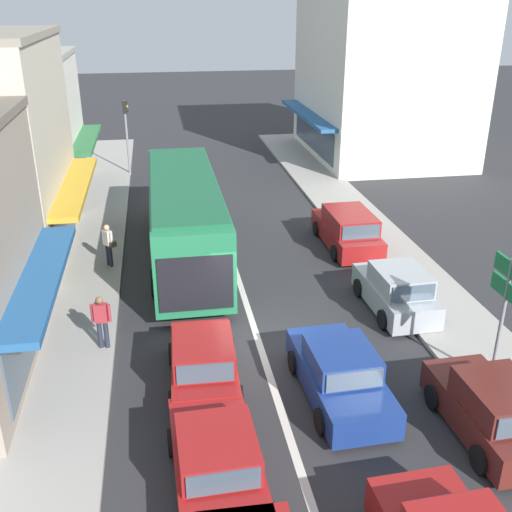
% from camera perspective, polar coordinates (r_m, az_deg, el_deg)
% --- Properties ---
extents(ground_plane, '(140.00, 140.00, 0.00)m').
position_cam_1_polar(ground_plane, '(17.88, 0.31, -8.36)').
color(ground_plane, '#2D2D30').
extents(lane_centre_line, '(0.20, 28.00, 0.01)m').
position_cam_1_polar(lane_centre_line, '(21.34, -1.52, -2.74)').
color(lane_centre_line, silver).
rests_on(lane_centre_line, ground).
extents(sidewalk_left, '(5.20, 44.00, 0.14)m').
position_cam_1_polar(sidewalk_left, '(23.34, -19.02, -1.53)').
color(sidewalk_left, '#A39E96').
rests_on(sidewalk_left, ground).
extents(kerb_right, '(2.80, 44.00, 0.12)m').
position_cam_1_polar(kerb_right, '(24.60, 12.25, 0.53)').
color(kerb_right, '#A39E96').
rests_on(kerb_right, ground).
extents(shopfront_far_end, '(8.24, 7.33, 6.98)m').
position_cam_1_polar(shopfront_far_end, '(32.92, -23.12, 11.26)').
color(shopfront_far_end, silver).
rests_on(shopfront_far_end, ground).
extents(building_right_far, '(9.65, 11.26, 10.07)m').
position_cam_1_polar(building_right_far, '(39.35, 12.03, 16.60)').
color(building_right_far, silver).
rests_on(building_right_far, ground).
extents(city_bus, '(2.77, 10.86, 3.23)m').
position_cam_1_polar(city_bus, '(22.84, -6.80, 4.01)').
color(city_bus, '#237A4C').
rests_on(city_bus, ground).
extents(hatchback_behind_bus_mid, '(1.92, 3.75, 1.54)m').
position_cam_1_polar(hatchback_behind_bus_mid, '(15.79, -5.03, -10.16)').
color(hatchback_behind_bus_mid, maroon).
rests_on(hatchback_behind_bus_mid, ground).
extents(sedan_adjacent_lane_trail, '(2.00, 4.26, 1.47)m').
position_cam_1_polar(sedan_adjacent_lane_trail, '(15.56, 7.97, -11.11)').
color(sedan_adjacent_lane_trail, navy).
rests_on(sedan_adjacent_lane_trail, ground).
extents(sedan_queue_far_back, '(1.98, 4.24, 1.47)m').
position_cam_1_polar(sedan_queue_far_back, '(12.94, -3.70, -19.30)').
color(sedan_queue_far_back, maroon).
rests_on(sedan_queue_far_back, ground).
extents(parked_hatchback_kerb_front, '(1.89, 3.74, 1.54)m').
position_cam_1_polar(parked_hatchback_kerb_front, '(15.20, 21.53, -13.48)').
color(parked_hatchback_kerb_front, '#561E19').
rests_on(parked_hatchback_kerb_front, ground).
extents(parked_hatchback_kerb_second, '(1.88, 3.73, 1.54)m').
position_cam_1_polar(parked_hatchback_kerb_second, '(19.86, 13.22, -3.25)').
color(parked_hatchback_kerb_second, '#9EA3A8').
rests_on(parked_hatchback_kerb_second, ground).
extents(parked_wagon_kerb_third, '(1.96, 4.51, 1.58)m').
position_cam_1_polar(parked_wagon_kerb_third, '(24.54, 8.70, 2.48)').
color(parked_wagon_kerb_third, maroon).
rests_on(parked_wagon_kerb_third, ground).
extents(traffic_light_downstreet, '(0.33, 0.24, 4.20)m').
position_cam_1_polar(traffic_light_downstreet, '(34.83, -12.26, 12.10)').
color(traffic_light_downstreet, gray).
rests_on(traffic_light_downstreet, ground).
extents(directional_road_sign, '(0.10, 1.40, 3.60)m').
position_cam_1_polar(directional_road_sign, '(16.12, 22.82, -3.18)').
color(directional_road_sign, gray).
rests_on(directional_road_sign, ground).
extents(pedestrian_with_handbag_near, '(0.52, 0.59, 1.63)m').
position_cam_1_polar(pedestrian_with_handbag_near, '(22.80, -13.90, 1.24)').
color(pedestrian_with_handbag_near, '#232838').
rests_on(pedestrian_with_handbag_near, sidewalk_left).
extents(pedestrian_browsing_midblock, '(0.57, 0.27, 1.63)m').
position_cam_1_polar(pedestrian_browsing_midblock, '(17.55, -14.51, -5.82)').
color(pedestrian_browsing_midblock, '#232838').
rests_on(pedestrian_browsing_midblock, sidewalk_left).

